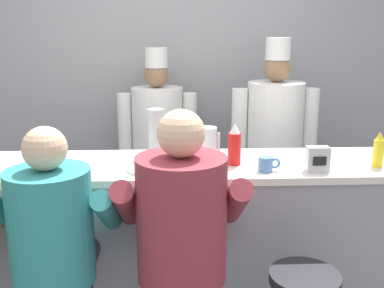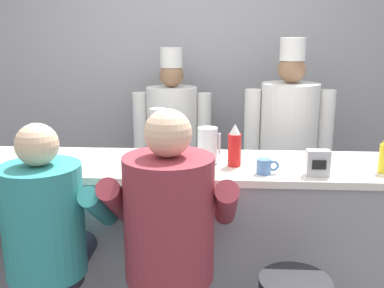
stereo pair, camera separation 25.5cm
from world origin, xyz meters
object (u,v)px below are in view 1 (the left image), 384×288
(cook_in_whites_near, at_px, (158,139))
(napkin_dispenser_chrome, at_px, (318,159))
(cook_in_whites_far, at_px, (274,140))
(cup_stack_steel, at_px, (156,135))
(water_pitcher_clear, at_px, (207,145))
(diner_seated_teal, at_px, (54,234))
(ketchup_bottle_red, at_px, (234,145))
(mustard_bottle_yellow, at_px, (379,150))
(coffee_mug_blue, at_px, (266,164))
(diner_seated_maroon, at_px, (181,225))
(breakfast_plate, at_px, (149,168))

(cook_in_whites_near, bearing_deg, napkin_dispenser_chrome, -55.59)
(cook_in_whites_far, bearing_deg, cup_stack_steel, -137.25)
(water_pitcher_clear, height_order, cook_in_whites_near, cook_in_whites_near)
(cook_in_whites_near, bearing_deg, diner_seated_teal, -104.52)
(water_pitcher_clear, distance_m, cook_in_whites_far, 1.09)
(diner_seated_teal, bearing_deg, ketchup_bottle_red, 29.44)
(napkin_dispenser_chrome, bearing_deg, ketchup_bottle_red, 160.19)
(mustard_bottle_yellow, bearing_deg, napkin_dispenser_chrome, -168.22)
(coffee_mug_blue, bearing_deg, water_pitcher_clear, 149.35)
(ketchup_bottle_red, distance_m, napkin_dispenser_chrome, 0.46)
(diner_seated_teal, height_order, cook_in_whites_far, cook_in_whites_far)
(mustard_bottle_yellow, xyz_separation_m, water_pitcher_clear, (-0.96, 0.13, 0.01))
(cup_stack_steel, distance_m, cook_in_whites_far, 1.24)
(cup_stack_steel, relative_size, cook_in_whites_near, 0.19)
(mustard_bottle_yellow, xyz_separation_m, coffee_mug_blue, (-0.64, -0.06, -0.05))
(ketchup_bottle_red, relative_size, diner_seated_maroon, 0.17)
(napkin_dispenser_chrome, bearing_deg, cook_in_whites_far, 89.30)
(water_pitcher_clear, distance_m, breakfast_plate, 0.37)
(napkin_dispenser_chrome, height_order, diner_seated_maroon, diner_seated_maroon)
(mustard_bottle_yellow, height_order, napkin_dispenser_chrome, mustard_bottle_yellow)
(cup_stack_steel, relative_size, cook_in_whites_far, 0.18)
(napkin_dispenser_chrome, xyz_separation_m, cook_in_whites_near, (-0.91, 1.32, -0.20))
(cup_stack_steel, bearing_deg, coffee_mug_blue, -22.15)
(napkin_dispenser_chrome, height_order, cook_in_whites_far, cook_in_whites_far)
(breakfast_plate, bearing_deg, diner_seated_maroon, -68.15)
(breakfast_plate, distance_m, cook_in_whites_near, 1.27)
(diner_seated_teal, distance_m, diner_seated_maroon, 0.59)
(cup_stack_steel, distance_m, diner_seated_maroon, 0.70)
(cook_in_whites_near, bearing_deg, breakfast_plate, -90.40)
(ketchup_bottle_red, xyz_separation_m, water_pitcher_clear, (-0.15, 0.05, -0.01))
(breakfast_plate, distance_m, coffee_mug_blue, 0.64)
(mustard_bottle_yellow, height_order, water_pitcher_clear, water_pitcher_clear)
(breakfast_plate, relative_size, cook_in_whites_near, 0.15)
(cup_stack_steel, height_order, napkin_dispenser_chrome, cup_stack_steel)
(breakfast_plate, distance_m, diner_seated_teal, 0.63)
(breakfast_plate, bearing_deg, ketchup_bottle_red, 10.69)
(cup_stack_steel, xyz_separation_m, diner_seated_teal, (-0.46, -0.62, -0.33))
(ketchup_bottle_red, xyz_separation_m, cook_in_whites_near, (-0.47, 1.17, -0.24))
(cook_in_whites_near, bearing_deg, mustard_bottle_yellow, -44.31)
(breakfast_plate, xyz_separation_m, cook_in_whites_far, (0.93, 1.03, -0.10))
(water_pitcher_clear, xyz_separation_m, napkin_dispenser_chrome, (0.59, -0.20, -0.04))
(breakfast_plate, height_order, cook_in_whites_far, cook_in_whites_far)
(ketchup_bottle_red, relative_size, breakfast_plate, 1.00)
(mustard_bottle_yellow, relative_size, napkin_dispenser_chrome, 1.45)
(diner_seated_maroon, bearing_deg, coffee_mug_blue, 38.17)
(water_pitcher_clear, xyz_separation_m, cup_stack_steel, (-0.29, 0.06, 0.05))
(coffee_mug_blue, relative_size, cup_stack_steel, 0.40)
(cup_stack_steel, bearing_deg, breakfast_plate, -99.65)
(breakfast_plate, height_order, coffee_mug_blue, coffee_mug_blue)
(cook_in_whites_near, bearing_deg, cook_in_whites_far, -14.11)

